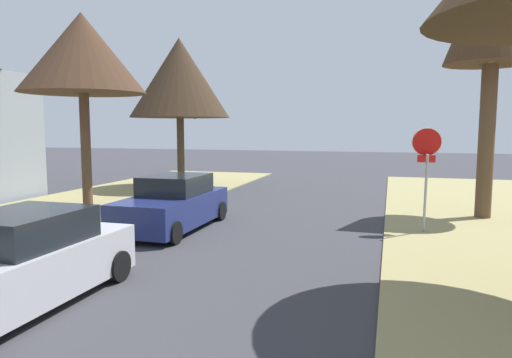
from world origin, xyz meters
TOP-DOWN VIEW (x-y plane):
  - stop_sign_far at (4.67, 14.84)m, footprint 0.81×0.61m
  - street_tree_right_mid_b at (6.66, 17.64)m, footprint 2.89×2.89m
  - street_tree_left_mid_b at (-6.30, 14.81)m, footprint 4.19×4.19m
  - street_tree_left_far at (-6.12, 21.93)m, footprint 4.78×4.78m
  - parked_sedan_silver at (-2.17, 7.23)m, footprint 1.96×4.41m
  - parked_sedan_navy at (-2.39, 13.46)m, footprint 1.96×4.41m

SIDE VIEW (x-z plane):
  - parked_sedan_silver at x=-2.17m, z-range -0.06..1.51m
  - parked_sedan_navy at x=-2.39m, z-range -0.06..1.51m
  - stop_sign_far at x=4.67m, z-range 0.70..3.62m
  - street_tree_left_far at x=-6.12m, z-range 1.73..8.91m
  - street_tree_left_mid_b at x=-6.30m, z-range 2.05..8.79m
  - street_tree_right_mid_b at x=6.66m, z-range 2.34..11.13m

